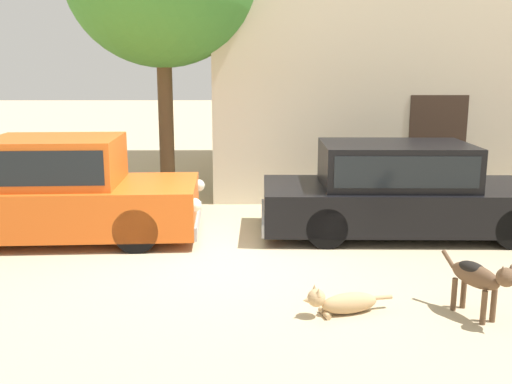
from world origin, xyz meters
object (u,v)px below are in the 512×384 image
at_px(parked_sedan_second, 403,189).
at_px(parked_sedan_nearest, 60,190).
at_px(stray_dog_spotted, 480,277).
at_px(stray_dog_tan, 342,302).

bearing_deg(parked_sedan_second, parked_sedan_nearest, -176.71).
bearing_deg(parked_sedan_second, stray_dog_spotted, -88.98).
distance_m(parked_sedan_second, stray_dog_spotted, 3.24).
xyz_separation_m(parked_sedan_nearest, parked_sedan_second, (5.35, 0.18, -0.04)).
height_order(parked_sedan_second, stray_dog_spotted, parked_sedan_second).
xyz_separation_m(parked_sedan_nearest, stray_dog_tan, (3.91, -2.94, -0.63)).
bearing_deg(parked_sedan_nearest, stray_dog_spotted, -32.18).
relative_size(parked_sedan_nearest, stray_dog_tan, 4.24).
bearing_deg(parked_sedan_second, stray_dog_tan, -113.45).
relative_size(parked_sedan_nearest, parked_sedan_second, 0.92).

